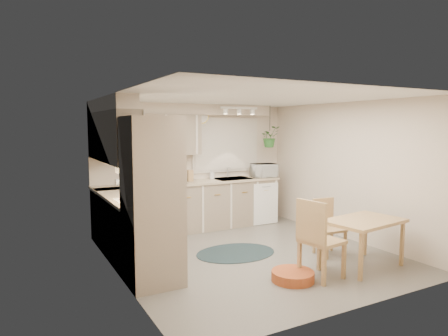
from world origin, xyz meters
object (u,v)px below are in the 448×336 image
(dining_table, at_px, (363,243))
(pet_bed, at_px, (293,276))
(braided_rug, at_px, (236,253))
(chair_left, at_px, (322,239))
(microwave, at_px, (264,169))
(chair_back, at_px, (330,228))

(dining_table, xyz_separation_m, pet_bed, (-1.20, 0.05, -0.28))
(braided_rug, bearing_deg, chair_left, -71.44)
(chair_left, xyz_separation_m, microwave, (1.06, 2.93, 0.58))
(dining_table, xyz_separation_m, chair_left, (-0.80, -0.04, 0.18))
(dining_table, bearing_deg, pet_bed, 177.61)
(chair_left, xyz_separation_m, chair_back, (0.75, 0.66, -0.09))
(chair_back, xyz_separation_m, microwave, (0.31, 2.27, 0.68))
(chair_left, bearing_deg, microwave, 150.79)
(pet_bed, xyz_separation_m, microwave, (1.46, 2.84, 1.05))
(dining_table, relative_size, braided_rug, 0.85)
(chair_left, bearing_deg, chair_back, 121.85)
(chair_back, distance_m, braided_rug, 1.50)
(chair_left, height_order, pet_bed, chair_left)
(dining_table, distance_m, chair_back, 0.63)
(chair_back, height_order, pet_bed, chair_back)
(pet_bed, bearing_deg, chair_back, 26.33)
(dining_table, bearing_deg, braided_rug, 132.87)
(chair_left, distance_m, braided_rug, 1.58)
(dining_table, height_order, braided_rug, dining_table)
(chair_left, relative_size, chair_back, 1.22)
(microwave, bearing_deg, chair_back, -87.45)
(chair_left, xyz_separation_m, pet_bed, (-0.40, 0.09, -0.46))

